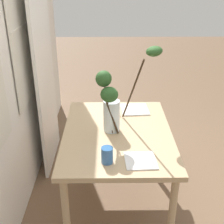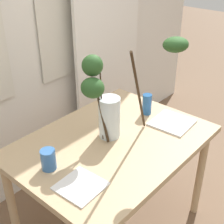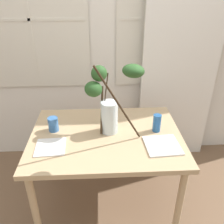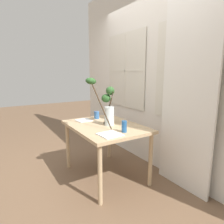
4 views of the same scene
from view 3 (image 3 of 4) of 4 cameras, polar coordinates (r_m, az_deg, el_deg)
ground at (r=2.34m, az=-1.19°, el=-20.24°), size 14.00×14.00×0.00m
back_wall_with_windows at (r=2.40m, az=-2.29°, el=21.34°), size 4.23×0.14×2.92m
curtain_sheer_side at (r=2.42m, az=16.14°, el=13.47°), size 0.74×0.03×2.35m
dining_table at (r=1.90m, az=-1.38°, el=-7.27°), size 1.14×0.84×0.73m
vase_with_branches at (r=1.74m, az=-1.15°, el=2.35°), size 0.42×0.55×0.65m
drinking_glass_blue_left at (r=1.93m, az=-13.57°, el=-2.80°), size 0.08×0.08×0.11m
drinking_glass_blue_right at (r=1.89m, az=10.44°, el=-2.55°), size 0.06×0.06×0.14m
plate_square_left at (r=1.77m, az=-14.19°, el=-7.94°), size 0.22×0.22×0.01m
plate_square_right at (r=1.77m, az=11.70°, el=-7.66°), size 0.25×0.25×0.01m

